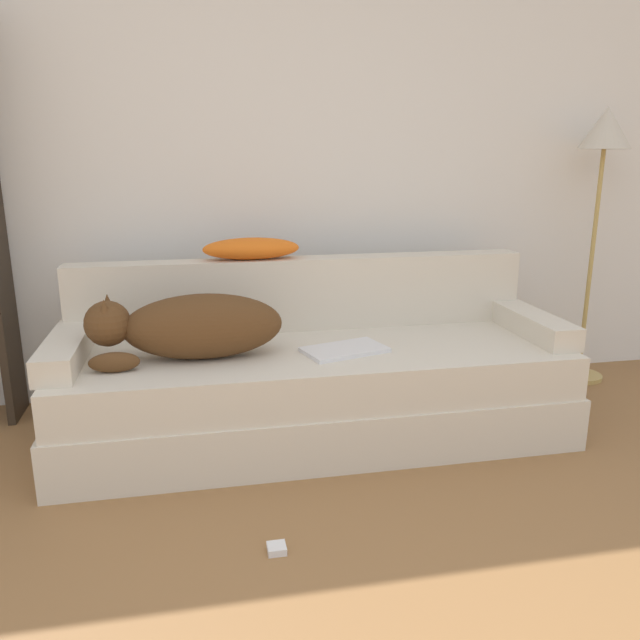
# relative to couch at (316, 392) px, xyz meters

# --- Properties ---
(wall_back) EXTENTS (7.01, 0.06, 2.70)m
(wall_back) POSITION_rel_couch_xyz_m (-0.21, 0.70, 1.14)
(wall_back) COLOR silver
(wall_back) RESTS_ON ground_plane
(couch) EXTENTS (2.26, 0.81, 0.43)m
(couch) POSITION_rel_couch_xyz_m (0.00, 0.00, 0.00)
(couch) COLOR beige
(couch) RESTS_ON ground_plane
(couch_backrest) EXTENTS (2.22, 0.15, 0.35)m
(couch_backrest) POSITION_rel_couch_xyz_m (-0.00, 0.33, 0.39)
(couch_backrest) COLOR beige
(couch_backrest) RESTS_ON couch
(couch_arm_left) EXTENTS (0.15, 0.62, 0.11)m
(couch_arm_left) POSITION_rel_couch_xyz_m (-1.06, -0.01, 0.27)
(couch_arm_left) COLOR beige
(couch_arm_left) RESTS_ON couch
(couch_arm_right) EXTENTS (0.15, 0.62, 0.11)m
(couch_arm_right) POSITION_rel_couch_xyz_m (1.06, -0.01, 0.27)
(couch_arm_right) COLOR beige
(couch_arm_right) RESTS_ON couch
(dog) EXTENTS (0.81, 0.27, 0.28)m
(dog) POSITION_rel_couch_xyz_m (-0.55, -0.06, 0.36)
(dog) COLOR #513319
(dog) RESTS_ON couch
(laptop) EXTENTS (0.40, 0.30, 0.02)m
(laptop) POSITION_rel_couch_xyz_m (0.11, -0.09, 0.23)
(laptop) COLOR silver
(laptop) RESTS_ON couch
(throw_pillow) EXTENTS (0.46, 0.17, 0.10)m
(throw_pillow) POSITION_rel_couch_xyz_m (-0.25, 0.34, 0.62)
(throw_pillow) COLOR orange
(throw_pillow) RESTS_ON couch_backrest
(floor_lamp) EXTENTS (0.27, 0.27, 1.51)m
(floor_lamp) POSITION_rel_couch_xyz_m (1.65, 0.45, 1.04)
(floor_lamp) COLOR tan
(floor_lamp) RESTS_ON ground_plane
(power_adapter) EXTENTS (0.06, 0.06, 0.02)m
(power_adapter) POSITION_rel_couch_xyz_m (-0.30, -0.85, -0.20)
(power_adapter) COLOR silver
(power_adapter) RESTS_ON ground_plane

